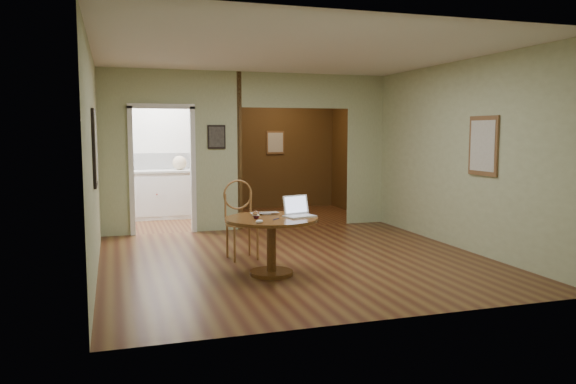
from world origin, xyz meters
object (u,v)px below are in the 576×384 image
object	(u,v)px
chair	(240,215)
closed_laptop	(265,214)
dining_table	(271,232)
open_laptop	(298,211)

from	to	relation	value
chair	closed_laptop	bearing A→B (deg)	-85.97
dining_table	closed_laptop	world-z (taller)	closed_laptop
dining_table	chair	distance (m)	1.00
dining_table	closed_laptop	distance (m)	0.29
open_laptop	closed_laptop	world-z (taller)	open_laptop
dining_table	chair	bearing A→B (deg)	98.78
dining_table	chair	size ratio (longest dim) A/B	1.05
dining_table	open_laptop	world-z (taller)	open_laptop
open_laptop	closed_laptop	xyz separation A→B (m)	(-0.35, 0.20, -0.05)
chair	dining_table	bearing A→B (deg)	-87.33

